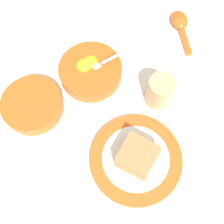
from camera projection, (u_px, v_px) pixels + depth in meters
ground_plane at (109, 79)px, 0.73m from camera, size 3.00×3.00×0.00m
egg_bowl at (90, 71)px, 0.71m from camera, size 0.17×0.17×0.07m
toast_plate at (136, 158)px, 0.64m from camera, size 0.23×0.23×0.01m
toast_sandwich at (138, 157)px, 0.61m from camera, size 0.12×0.11×0.06m
soup_spoon at (180, 23)px, 0.79m from camera, size 0.06×0.16×0.03m
congee_bowl at (32, 105)px, 0.68m from camera, size 0.16×0.16×0.04m
drinking_cup at (159, 91)px, 0.66m from camera, size 0.07×0.07×0.09m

